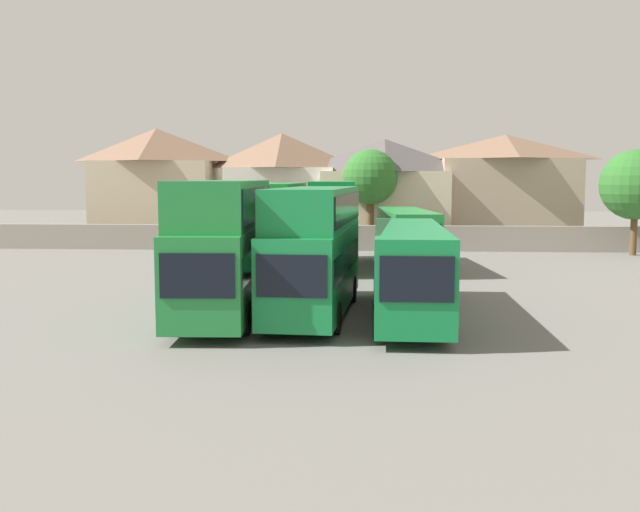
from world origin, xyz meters
TOP-DOWN VIEW (x-y plane):
  - ground at (0.00, 18.00)m, footprint 140.00×140.00m
  - depot_boundary_wall at (0.00, 25.17)m, footprint 56.00×0.50m
  - bus_1 at (-3.43, 0.14)m, footprint 3.07×10.79m
  - bus_2 at (-0.04, 0.38)m, footprint 3.19×10.26m
  - bus_3 at (3.46, 0.17)m, footprint 2.72×11.48m
  - bus_4 at (-3.24, 14.93)m, footprint 2.70×10.94m
  - bus_5 at (-0.07, 15.57)m, footprint 2.89×10.80m
  - bus_6 at (4.19, 15.17)m, footprint 3.26×10.27m
  - house_terrace_left at (-15.12, 32.16)m, footprint 9.87×7.08m
  - house_terrace_centre at (-4.85, 31.92)m, footprint 8.85×6.43m
  - house_terrace_right at (3.34, 31.47)m, footprint 10.27×7.27m
  - house_terrace_far_right at (13.03, 33.00)m, footprint 10.98×8.05m
  - tree_left_of_lot at (19.79, 23.17)m, footprint 4.67×4.67m
  - tree_behind_wall at (2.21, 27.67)m, footprint 4.09×4.09m

SIDE VIEW (x-z plane):
  - ground at x=0.00m, z-range 0.00..0.00m
  - depot_boundary_wall at x=0.00m, z-range 0.00..1.80m
  - bus_6 at x=4.19m, z-range 0.24..3.57m
  - bus_3 at x=3.46m, z-range 0.24..3.62m
  - bus_2 at x=-0.04m, z-range 0.31..5.11m
  - bus_4 at x=-3.24m, z-range 0.31..5.17m
  - bus_5 at x=-0.07m, z-range 0.31..5.28m
  - bus_1 at x=-3.43m, z-range 0.32..5.39m
  - house_terrace_right at x=3.34m, z-range 0.09..8.30m
  - house_terrace_far_right at x=13.03m, z-range 0.08..8.69m
  - house_terrace_centre at x=-4.85m, z-range 0.09..8.81m
  - house_terrace_left at x=-15.12m, z-range 0.09..9.25m
  - tree_left_of_lot at x=19.79m, z-range 1.17..8.22m
  - tree_behind_wall at x=2.21m, z-range 1.54..8.81m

